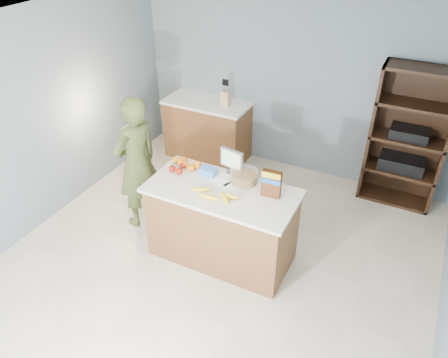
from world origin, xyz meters
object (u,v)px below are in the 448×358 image
at_px(shelving_unit, 408,140).
at_px(tv, 232,160).
at_px(counter_peninsula, 222,226).
at_px(cereal_box, 272,182).
at_px(person, 137,163).

xyz_separation_m(shelving_unit, tv, (-1.60, -1.72, 0.19)).
bearing_deg(counter_peninsula, shelving_unit, 52.89).
height_order(tv, cereal_box, cereal_box).
bearing_deg(cereal_box, person, 179.13).
bearing_deg(counter_peninsula, cereal_box, 13.89).
distance_m(counter_peninsula, tv, 0.73).
height_order(counter_peninsula, cereal_box, cereal_box).
bearing_deg(tv, shelving_unit, 47.03).
height_order(counter_peninsula, shelving_unit, shelving_unit).
bearing_deg(tv, person, -170.57).
xyz_separation_m(counter_peninsula, shelving_unit, (1.55, 2.05, 0.45)).
bearing_deg(shelving_unit, counter_peninsula, -127.11).
distance_m(shelving_unit, cereal_box, 2.21).
xyz_separation_m(counter_peninsula, person, (-1.17, 0.14, 0.40)).
bearing_deg(tv, counter_peninsula, -81.41).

